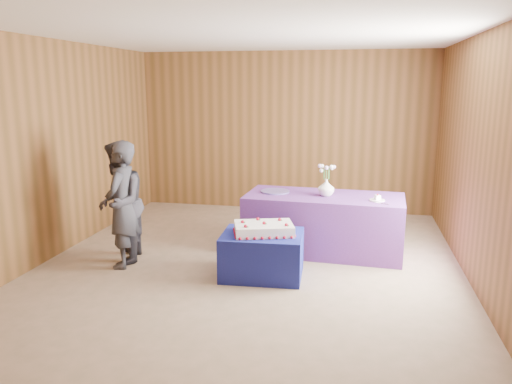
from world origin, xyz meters
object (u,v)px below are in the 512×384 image
(cake_table, at_px, (262,255))
(guest_right, at_px, (120,203))
(serving_table, at_px, (324,224))
(guest_left, at_px, (122,205))
(vase, at_px, (326,188))
(sheet_cake, at_px, (264,229))

(cake_table, distance_m, guest_right, 1.84)
(serving_table, height_order, guest_left, guest_left)
(cake_table, distance_m, serving_table, 1.18)
(vase, bearing_deg, serving_table, 131.78)
(sheet_cake, height_order, guest_right, guest_right)
(serving_table, relative_size, guest_left, 1.33)
(sheet_cake, distance_m, vase, 1.20)
(vase, xyz_separation_m, guest_right, (-2.41, -0.87, -0.11))
(sheet_cake, xyz_separation_m, guest_right, (-1.79, 0.11, 0.19))
(guest_left, distance_m, guest_right, 0.15)
(vase, relative_size, guest_right, 0.14)
(guest_left, bearing_deg, vase, 107.83)
(serving_table, height_order, vase, vase)
(cake_table, distance_m, sheet_cake, 0.31)
(guest_right, bearing_deg, serving_table, 95.26)
(serving_table, distance_m, guest_right, 2.58)
(serving_table, relative_size, vase, 9.23)
(serving_table, bearing_deg, sheet_cake, -117.71)
(cake_table, relative_size, sheet_cake, 1.16)
(vase, relative_size, guest_left, 0.14)
(cake_table, height_order, vase, vase)
(serving_table, distance_m, sheet_cake, 1.18)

